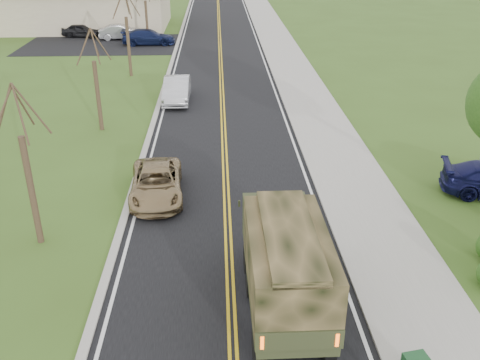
{
  "coord_description": "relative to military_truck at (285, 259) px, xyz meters",
  "views": [
    {
      "loc": [
        -0.29,
        -7.28,
        10.75
      ],
      "look_at": [
        0.5,
        11.25,
        1.8
      ],
      "focal_mm": 40.0,
      "sensor_mm": 36.0,
      "label": 1
    }
  ],
  "objects": [
    {
      "name": "commercial_building",
      "position": [
        -17.58,
        50.16,
        0.88
      ],
      "size": [
        25.5,
        21.5,
        5.65
      ],
      "color": "tan",
      "rests_on": "ground"
    },
    {
      "name": "bare_tree_b",
      "position": [
        -8.6,
        16.18,
        0.67
      ],
      "size": [
        1.83,
        2.14,
        5.73
      ],
      "color": "#38281C",
      "rests_on": "ground"
    },
    {
      "name": "curb_left",
      "position": [
        -5.75,
        34.18,
        -1.75
      ],
      "size": [
        0.3,
        120.0,
        0.1
      ],
      "primitive_type": "cube",
      "color": "#9E998E",
      "rests_on": "ground"
    },
    {
      "name": "lot_car_silver",
      "position": [
        -11.55,
        42.66,
        -1.07
      ],
      "size": [
        4.58,
        1.9,
        1.47
      ],
      "primitive_type": "imported",
      "rotation": [
        0.0,
        0.0,
        1.65
      ],
      "color": "#ADADB2",
      "rests_on": "ground"
    },
    {
      "name": "lot_car_navy",
      "position": [
        -8.51,
        39.9,
        -1.07
      ],
      "size": [
        5.16,
        2.27,
        1.48
      ],
      "primitive_type": "imported",
      "rotation": [
        0.0,
        0.0,
        1.61
      ],
      "color": "#10173A",
      "rests_on": "ground"
    },
    {
      "name": "bare_tree_a",
      "position": [
        -8.6,
        4.18,
        0.82
      ],
      "size": [
        1.93,
        2.26,
        6.08
      ],
      "color": "#38281C",
      "rests_on": "ground"
    },
    {
      "name": "road",
      "position": [
        -1.6,
        34.18,
        -1.8
      ],
      "size": [
        8.0,
        120.0,
        0.01
      ],
      "primitive_type": "cube",
      "color": "black",
      "rests_on": "ground"
    },
    {
      "name": "curb_right",
      "position": [
        2.55,
        34.18,
        -1.74
      ],
      "size": [
        0.3,
        120.0,
        0.12
      ],
      "primitive_type": "cube",
      "color": "#9E998E",
      "rests_on": "ground"
    },
    {
      "name": "lot_car_dark",
      "position": [
        -15.86,
        44.02,
        -1.13
      ],
      "size": [
        4.18,
        2.2,
        1.36
      ],
      "primitive_type": "imported",
      "rotation": [
        0.0,
        0.0,
        1.41
      ],
      "color": "black",
      "rests_on": "ground"
    },
    {
      "name": "sedan_silver",
      "position": [
        -4.6,
        21.45,
        -1.02
      ],
      "size": [
        1.65,
        4.74,
        1.56
      ],
      "primitive_type": "imported",
      "rotation": [
        0.0,
        0.0,
        0.0
      ],
      "color": "silver",
      "rests_on": "ground"
    },
    {
      "name": "suv_champagne",
      "position": [
        -4.6,
        7.64,
        -1.15
      ],
      "size": [
        2.51,
        4.86,
        1.31
      ],
      "primitive_type": "imported",
      "rotation": [
        0.0,
        0.0,
        0.07
      ],
      "color": "#937A53",
      "rests_on": "ground"
    },
    {
      "name": "military_truck",
      "position": [
        0.0,
        0.0,
        0.0
      ],
      "size": [
        2.27,
        6.34,
        3.15
      ],
      "rotation": [
        0.0,
        0.0,
        0.01
      ],
      "color": "black",
      "rests_on": "ground"
    },
    {
      "name": "bare_tree_c",
      "position": [
        -8.6,
        28.18,
        0.97
      ],
      "size": [
        2.04,
        2.39,
        6.42
      ],
      "color": "#38281C",
      "rests_on": "ground"
    },
    {
      "name": "bare_tree_d",
      "position": [
        -8.6,
        40.18,
        0.75
      ],
      "size": [
        1.88,
        2.2,
        5.91
      ],
      "color": "#38281C",
      "rests_on": "ground"
    },
    {
      "name": "sidewalk_right",
      "position": [
        4.3,
        34.18,
        -1.75
      ],
      "size": [
        3.2,
        120.0,
        0.1
      ],
      "primitive_type": "cube",
      "color": "#9E998E",
      "rests_on": "ground"
    }
  ]
}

